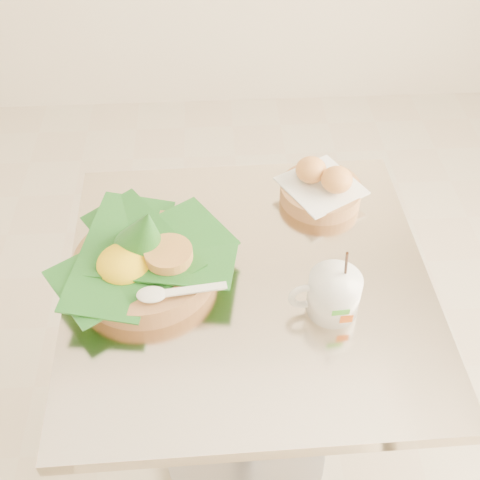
{
  "coord_description": "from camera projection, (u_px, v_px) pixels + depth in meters",
  "views": [
    {
      "loc": [
        0.13,
        -0.78,
        1.63
      ],
      "look_at": [
        0.17,
        0.01,
        0.82
      ],
      "focal_mm": 45.0,
      "sensor_mm": 36.0,
      "label": 1
    }
  ],
  "objects": [
    {
      "name": "cafe_table",
      "position": [
        248.0,
        345.0,
        1.32
      ],
      "size": [
        0.71,
        0.71,
        0.75
      ],
      "rotation": [
        0.0,
        0.0,
        0.02
      ],
      "color": "gray",
      "rests_on": "floor"
    },
    {
      "name": "bread_basket",
      "position": [
        321.0,
        187.0,
        1.3
      ],
      "size": [
        0.21,
        0.21,
        0.09
      ],
      "rotation": [
        0.0,
        0.0,
        -0.26
      ],
      "color": "#B37E4C",
      "rests_on": "cafe_table"
    },
    {
      "name": "rice_basket",
      "position": [
        144.0,
        258.0,
        1.14
      ],
      "size": [
        0.34,
        0.34,
        0.17
      ],
      "rotation": [
        0.0,
        0.0,
        0.43
      ],
      "color": "#B37E4C",
      "rests_on": "cafe_table"
    },
    {
      "name": "floor",
      "position": [
        180.0,
        449.0,
        1.7
      ],
      "size": [
        3.6,
        3.6,
        0.0
      ],
      "primitive_type": "plane",
      "color": "beige",
      "rests_on": "ground"
    },
    {
      "name": "coffee_mug",
      "position": [
        332.0,
        293.0,
        1.08
      ],
      "size": [
        0.13,
        0.1,
        0.16
      ],
      "rotation": [
        0.0,
        0.0,
        0.07
      ],
      "color": "white",
      "rests_on": "cafe_table"
    }
  ]
}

